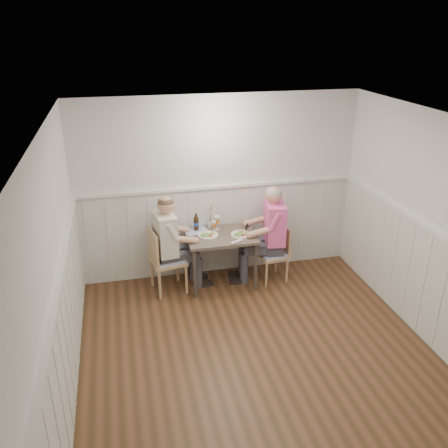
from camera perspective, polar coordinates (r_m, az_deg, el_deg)
name	(u,v)px	position (r m, az deg, el deg)	size (l,w,h in m)	color
ground_plane	(263,365)	(5.43, 4.75, -16.51)	(4.50, 4.50, 0.00)	#432D18
room_shell	(268,239)	(4.61, 5.37, -1.85)	(4.04, 4.54, 2.60)	silver
wainscot	(248,279)	(5.58, 2.86, -6.66)	(4.00, 4.49, 1.34)	silver
dining_table	(221,242)	(6.57, -0.39, -2.12)	(0.95, 0.70, 0.75)	#4F473A
chair_right	(275,251)	(6.81, 6.17, -3.26)	(0.45, 0.45, 0.82)	tan
chair_left	(164,258)	(6.49, -7.24, -4.09)	(0.52, 0.52, 0.93)	tan
man_in_pink	(271,241)	(6.74, 5.63, -2.04)	(0.71, 0.50, 1.44)	#3F3F47
diner_cream	(169,251)	(6.48, -6.62, -3.30)	(0.70, 0.49, 1.41)	#3F3F47
plate_man	(240,234)	(6.52, 1.98, -1.18)	(0.28, 0.28, 0.07)	white
plate_diner	(207,235)	(6.49, -2.02, -1.29)	(0.28, 0.28, 0.07)	white
beer_glass_a	(217,220)	(6.65, -0.85, 0.43)	(0.08, 0.08, 0.21)	silver
beer_glass_b	(214,225)	(6.60, -1.21, -0.07)	(0.06, 0.06, 0.16)	silver
beer_bottle	(196,223)	(6.64, -3.36, 0.14)	(0.07, 0.07, 0.26)	black
rolled_napkin	(236,242)	(6.29, 1.48, -2.16)	(0.17, 0.11, 0.04)	white
grass_vase	(210,216)	(6.69, -1.73, 0.91)	(0.05, 0.05, 0.39)	silver
gingham_mat	(196,231)	(6.67, -3.41, -0.82)	(0.38, 0.33, 0.01)	#5366B2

